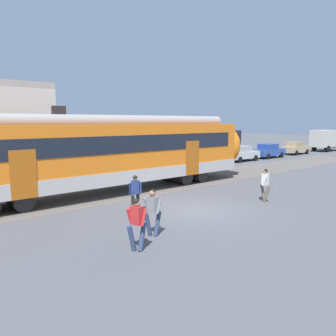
{
  "coord_description": "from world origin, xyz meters",
  "views": [
    {
      "loc": [
        -10.16,
        -10.25,
        3.98
      ],
      "look_at": [
        0.5,
        2.54,
        1.6
      ],
      "focal_mm": 35.0,
      "sensor_mm": 36.0,
      "label": 1
    }
  ],
  "objects_px": {
    "pedestrian_red": "(137,221)",
    "pedestrian_grey": "(153,209)",
    "box_truck": "(326,139)",
    "parked_car_silver": "(241,153)",
    "pedestrian_navy": "(135,191)",
    "parked_car_tan": "(296,148)",
    "pedestrian_white": "(265,183)",
    "parked_car_white": "(210,157)",
    "parked_car_blue": "(269,151)"
  },
  "relations": [
    {
      "from": "pedestrian_red",
      "to": "pedestrian_grey",
      "type": "xyz_separation_m",
      "value": [
        1.2,
        0.77,
        0.0
      ]
    },
    {
      "from": "box_truck",
      "to": "parked_car_silver",
      "type": "bearing_deg",
      "value": 179.23
    },
    {
      "from": "pedestrian_navy",
      "to": "box_truck",
      "type": "relative_size",
      "value": 0.31
    },
    {
      "from": "pedestrian_navy",
      "to": "parked_car_silver",
      "type": "height_order",
      "value": "pedestrian_navy"
    },
    {
      "from": "pedestrian_red",
      "to": "parked_car_tan",
      "type": "bearing_deg",
      "value": 21.45
    },
    {
      "from": "parked_car_tan",
      "to": "box_truck",
      "type": "bearing_deg",
      "value": -2.79
    },
    {
      "from": "pedestrian_navy",
      "to": "box_truck",
      "type": "distance_m",
      "value": 37.68
    },
    {
      "from": "pedestrian_grey",
      "to": "parked_car_silver",
      "type": "height_order",
      "value": "pedestrian_grey"
    },
    {
      "from": "pedestrian_white",
      "to": "parked_car_white",
      "type": "distance_m",
      "value": 13.61
    },
    {
      "from": "pedestrian_navy",
      "to": "pedestrian_white",
      "type": "height_order",
      "value": "same"
    },
    {
      "from": "parked_car_blue",
      "to": "pedestrian_navy",
      "type": "bearing_deg",
      "value": -159.56
    },
    {
      "from": "parked_car_silver",
      "to": "parked_car_blue",
      "type": "bearing_deg",
      "value": -0.15
    },
    {
      "from": "pedestrian_navy",
      "to": "parked_car_silver",
      "type": "bearing_deg",
      "value": 25.08
    },
    {
      "from": "pedestrian_grey",
      "to": "pedestrian_navy",
      "type": "bearing_deg",
      "value": 67.09
    },
    {
      "from": "pedestrian_white",
      "to": "parked_car_white",
      "type": "xyz_separation_m",
      "value": [
        7.91,
        11.08,
        -0.18
      ]
    },
    {
      "from": "pedestrian_navy",
      "to": "parked_car_silver",
      "type": "xyz_separation_m",
      "value": [
        18.79,
        8.79,
        -0.18
      ]
    },
    {
      "from": "pedestrian_red",
      "to": "box_truck",
      "type": "height_order",
      "value": "box_truck"
    },
    {
      "from": "pedestrian_grey",
      "to": "parked_car_tan",
      "type": "relative_size",
      "value": 0.42
    },
    {
      "from": "pedestrian_red",
      "to": "parked_car_blue",
      "type": "distance_m",
      "value": 28.77
    },
    {
      "from": "pedestrian_red",
      "to": "parked_car_white",
      "type": "relative_size",
      "value": 0.41
    },
    {
      "from": "pedestrian_red",
      "to": "pedestrian_white",
      "type": "distance_m",
      "value": 8.54
    },
    {
      "from": "pedestrian_grey",
      "to": "parked_car_tan",
      "type": "distance_m",
      "value": 32.85
    },
    {
      "from": "pedestrian_navy",
      "to": "parked_car_blue",
      "type": "height_order",
      "value": "pedestrian_navy"
    },
    {
      "from": "pedestrian_white",
      "to": "parked_car_tan",
      "type": "bearing_deg",
      "value": 25.96
    },
    {
      "from": "pedestrian_white",
      "to": "parked_car_blue",
      "type": "relative_size",
      "value": 0.41
    },
    {
      "from": "pedestrian_navy",
      "to": "parked_car_blue",
      "type": "distance_m",
      "value": 25.14
    },
    {
      "from": "pedestrian_red",
      "to": "parked_car_white",
      "type": "xyz_separation_m",
      "value": [
        16.37,
        12.2,
        -0.18
      ]
    },
    {
      "from": "pedestrian_red",
      "to": "box_truck",
      "type": "relative_size",
      "value": 0.31
    },
    {
      "from": "parked_car_tan",
      "to": "pedestrian_navy",
      "type": "bearing_deg",
      "value": -163.19
    },
    {
      "from": "pedestrian_white",
      "to": "parked_car_silver",
      "type": "xyz_separation_m",
      "value": [
        12.73,
        11.28,
        -0.18
      ]
    },
    {
      "from": "pedestrian_navy",
      "to": "box_truck",
      "type": "height_order",
      "value": "box_truck"
    },
    {
      "from": "pedestrian_navy",
      "to": "parked_car_tan",
      "type": "height_order",
      "value": "pedestrian_navy"
    },
    {
      "from": "parked_car_white",
      "to": "parked_car_blue",
      "type": "bearing_deg",
      "value": 1.16
    },
    {
      "from": "pedestrian_grey",
      "to": "parked_car_white",
      "type": "height_order",
      "value": "pedestrian_grey"
    },
    {
      "from": "pedestrian_red",
      "to": "box_truck",
      "type": "bearing_deg",
      "value": 17.29
    },
    {
      "from": "pedestrian_red",
      "to": "pedestrian_white",
      "type": "relative_size",
      "value": 1.0
    },
    {
      "from": "parked_car_white",
      "to": "pedestrian_red",
      "type": "bearing_deg",
      "value": -143.29
    },
    {
      "from": "pedestrian_red",
      "to": "pedestrian_grey",
      "type": "bearing_deg",
      "value": 32.8
    },
    {
      "from": "pedestrian_white",
      "to": "pedestrian_red",
      "type": "bearing_deg",
      "value": -172.41
    },
    {
      "from": "pedestrian_grey",
      "to": "pedestrian_navy",
      "type": "xyz_separation_m",
      "value": [
        1.2,
        2.85,
        0.0
      ]
    },
    {
      "from": "parked_car_white",
      "to": "pedestrian_navy",
      "type": "bearing_deg",
      "value": -148.42
    },
    {
      "from": "parked_car_white",
      "to": "parked_car_blue",
      "type": "xyz_separation_m",
      "value": [
        9.59,
        0.19,
        0.0
      ]
    },
    {
      "from": "pedestrian_navy",
      "to": "parked_car_white",
      "type": "xyz_separation_m",
      "value": [
        13.97,
        8.59,
        -0.18
      ]
    },
    {
      "from": "pedestrian_white",
      "to": "parked_car_blue",
      "type": "bearing_deg",
      "value": 32.79
    },
    {
      "from": "pedestrian_grey",
      "to": "parked_car_white",
      "type": "distance_m",
      "value": 19.0
    },
    {
      "from": "pedestrian_red",
      "to": "parked_car_silver",
      "type": "distance_m",
      "value": 24.56
    },
    {
      "from": "parked_car_silver",
      "to": "parked_car_blue",
      "type": "xyz_separation_m",
      "value": [
        4.77,
        -0.01,
        0.0
      ]
    },
    {
      "from": "parked_car_silver",
      "to": "box_truck",
      "type": "xyz_separation_m",
      "value": [
        17.9,
        -0.24,
        0.79
      ]
    },
    {
      "from": "parked_car_silver",
      "to": "pedestrian_navy",
      "type": "bearing_deg",
      "value": -154.92
    },
    {
      "from": "pedestrian_white",
      "to": "parked_car_blue",
      "type": "xyz_separation_m",
      "value": [
        17.5,
        11.27,
        -0.18
      ]
    }
  ]
}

